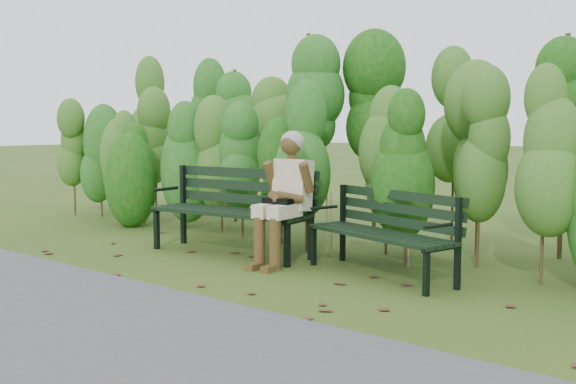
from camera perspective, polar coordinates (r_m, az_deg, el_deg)
The scene contains 7 objects.
ground at distance 6.32m, azimuth -2.03°, elevation -7.02°, with size 80.00×80.00×0.00m, color #39521B.
footpath at distance 4.95m, azimuth -19.50°, elevation -10.90°, with size 60.00×2.50×0.01m, color #474749.
hedge_band at distance 7.66m, azimuth 7.23°, elevation 4.64°, with size 11.04×1.67×2.42m.
leaf_litter at distance 5.82m, azimuth 2.10°, elevation -8.10°, with size 6.04×2.18×0.01m.
bench_left at distance 7.33m, azimuth -4.44°, elevation -0.96°, with size 1.90×0.79×0.92m.
bench_right at distance 6.28m, azimuth 8.35°, elevation -2.86°, with size 1.65×0.90×0.79m.
seated_woman at distance 6.70m, azimuth -0.24°, elevation 0.24°, with size 0.54×0.79×1.33m.
Camera 1 is at (4.09, -4.61, 1.39)m, focal length 42.00 mm.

